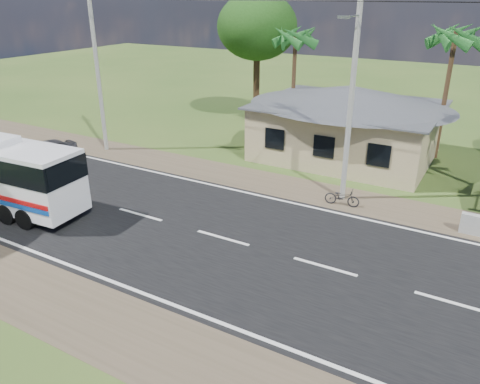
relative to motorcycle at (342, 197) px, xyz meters
The scene contains 9 objects.
ground 6.55m from the motorcycle, 119.82° to the right, with size 120.00×120.00×0.00m, color #2E4D1B.
road 6.55m from the motorcycle, 119.82° to the right, with size 120.00×16.00×0.03m.
house 7.98m from the motorcycle, 107.06° to the left, with size 12.40×10.00×5.00m.
utility_poles 5.42m from the motorcycle, 125.33° to the left, with size 32.80×2.22×11.00m.
palm_mid 12.22m from the motorcycle, 74.37° to the left, with size 2.80×2.80×8.20m.
palm_far 14.08m from the motorcycle, 125.05° to the left, with size 2.80×2.80×7.70m.
tree_behind_house 17.98m from the motorcycle, 132.37° to the left, with size 6.00×6.00×9.61m.
motorcycle is the anchor object (origin of this frame).
small_car 17.86m from the motorcycle, behind, with size 1.56×3.88×1.32m, color #2C2B2E.
Camera 1 is at (9.20, -14.62, 9.50)m, focal length 35.00 mm.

